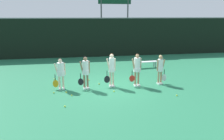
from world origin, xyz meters
TOP-DOWN VIEW (x-y plane):
  - ground_plane at (0.00, 0.00)m, footprint 140.00×140.00m
  - fence_windscreen at (0.00, 8.73)m, footprint 60.00×0.08m
  - scoreboard at (2.09, 10.42)m, footprint 3.16×0.15m
  - bench_courtside at (3.20, 3.84)m, footprint 1.67×0.52m
  - player_0 at (-2.59, 0.06)m, footprint 0.67×0.40m
  - player_1 at (-1.35, -0.10)m, footprint 0.63×0.36m
  - player_2 at (0.01, 0.04)m, footprint 0.62×0.32m
  - player_3 at (1.36, -0.08)m, footprint 0.67×0.39m
  - player_4 at (2.70, 0.02)m, footprint 0.61×0.34m
  - tennis_ball_0 at (-2.33, -0.56)m, footprint 0.07×0.07m
  - tennis_ball_1 at (-2.34, -2.28)m, footprint 0.07×0.07m
  - tennis_ball_2 at (-0.01, -0.82)m, footprint 0.07×0.07m
  - tennis_ball_3 at (-2.07, -1.03)m, footprint 0.07×0.07m
  - tennis_ball_4 at (-0.60, 0.48)m, footprint 0.07×0.07m
  - tennis_ball_5 at (-3.11, 1.89)m, footprint 0.07×0.07m
  - tennis_ball_6 at (-2.94, -0.51)m, footprint 0.07×0.07m
  - tennis_ball_7 at (-1.10, 1.35)m, footprint 0.07×0.07m
  - tennis_ball_8 at (-0.18, 1.16)m, footprint 0.07×0.07m
  - tennis_ball_9 at (2.81, -1.88)m, footprint 0.07×0.07m

SIDE VIEW (x-z plane):
  - ground_plane at x=0.00m, z-range 0.00..0.00m
  - tennis_ball_3 at x=-2.07m, z-range 0.00..0.07m
  - tennis_ball_6 at x=-2.94m, z-range 0.00..0.07m
  - tennis_ball_7 at x=-1.10m, z-range 0.00..0.07m
  - tennis_ball_5 at x=-3.11m, z-range 0.00..0.07m
  - tennis_ball_8 at x=-0.18m, z-range 0.00..0.07m
  - tennis_ball_4 at x=-0.60m, z-range 0.00..0.07m
  - tennis_ball_2 at x=-0.01m, z-range 0.00..0.07m
  - tennis_ball_9 at x=2.81m, z-range 0.00..0.07m
  - tennis_ball_0 at x=-2.33m, z-range 0.00..0.07m
  - tennis_ball_1 at x=-2.34m, z-range 0.00..0.07m
  - bench_courtside at x=3.20m, z-range 0.16..0.62m
  - player_0 at x=-2.59m, z-range 0.14..1.74m
  - player_4 at x=2.70m, z-range 0.13..1.75m
  - player_1 at x=-1.35m, z-range 0.15..1.85m
  - player_2 at x=0.01m, z-range 0.15..1.93m
  - player_3 at x=1.36m, z-range 0.16..1.92m
  - fence_windscreen at x=0.00m, z-range 0.01..3.49m
  - scoreboard at x=2.09m, z-range 1.69..7.94m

